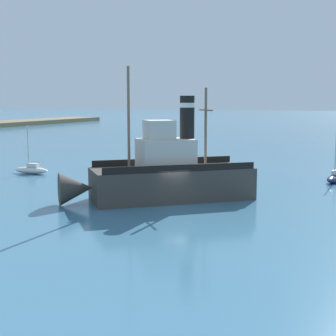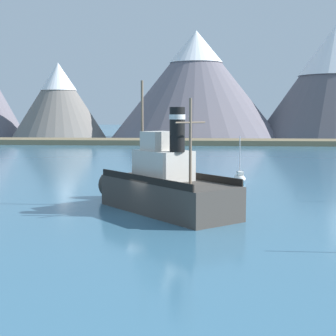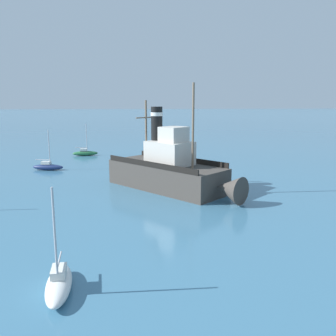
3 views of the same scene
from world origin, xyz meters
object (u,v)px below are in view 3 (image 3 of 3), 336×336
Objects in this scene: old_tugboat at (171,171)px; sailboat_navy at (48,167)px; sailboat_white at (59,283)px; sailboat_green at (85,153)px.

old_tugboat is 17.79m from sailboat_navy.
sailboat_white is 29.71m from sailboat_navy.
sailboat_green and sailboat_navy have the same top height.
sailboat_white and sailboat_green have the same top height.
old_tugboat is at bearing -110.75° from sailboat_white.
old_tugboat reaches higher than sailboat_navy.
sailboat_green is (4.20, -39.96, 0.00)m from sailboat_white.
old_tugboat is at bearing 142.05° from sailboat_navy.
sailboat_green is at bearing -63.50° from old_tugboat.
sailboat_white and sailboat_navy have the same top height.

